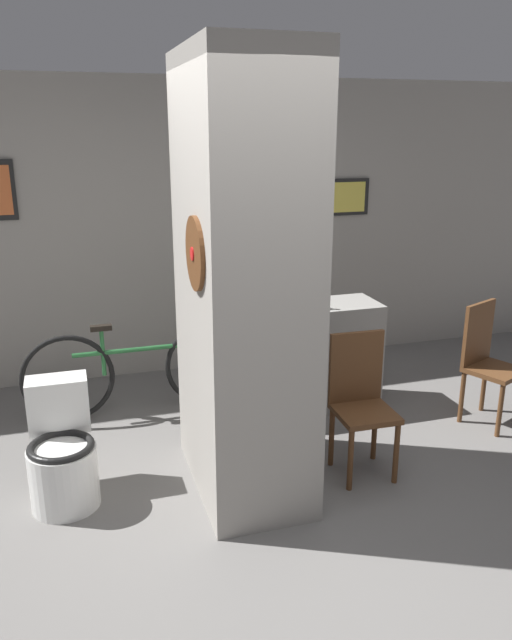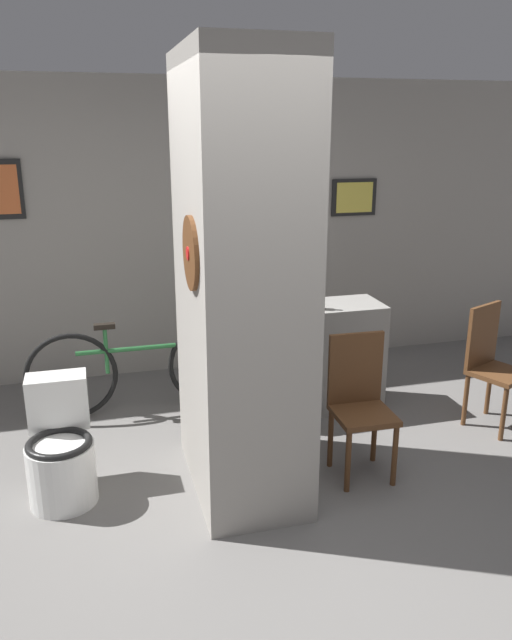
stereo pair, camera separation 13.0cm
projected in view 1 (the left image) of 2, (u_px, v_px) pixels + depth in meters
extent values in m
plane|color=slate|center=(287.00, 528.00, 3.56)|extent=(14.00, 14.00, 0.00)
cube|color=gray|center=(190.00, 230.00, 5.57)|extent=(8.00, 0.06, 2.60)
cube|color=black|center=(347.00, 197.00, 5.87)|extent=(0.44, 0.02, 0.34)
cube|color=#E0CC4C|center=(347.00, 197.00, 5.86)|extent=(0.36, 0.01, 0.28)
cube|color=black|center=(266.00, 166.00, 5.56)|extent=(0.28, 0.02, 0.38)
cube|color=#4C9959|center=(267.00, 166.00, 5.55)|extent=(0.23, 0.01, 0.31)
cube|color=gray|center=(243.00, 285.00, 3.65)|extent=(0.63, 1.10, 2.60)
cylinder|color=#593319|center=(195.00, 254.00, 3.28)|extent=(0.03, 0.40, 0.40)
cylinder|color=red|center=(192.00, 254.00, 3.28)|extent=(0.01, 0.07, 0.07)
cube|color=gray|center=(303.00, 357.00, 4.96)|extent=(1.21, 0.44, 0.86)
cylinder|color=white|center=(64.00, 477.00, 3.72)|extent=(0.41, 0.41, 0.38)
torus|color=black|center=(61.00, 447.00, 3.66)|extent=(0.39, 0.39, 0.04)
cube|color=white|center=(58.00, 404.00, 3.85)|extent=(0.37, 0.20, 0.34)
cylinder|color=brown|center=(350.00, 460.00, 3.87)|extent=(0.04, 0.04, 0.42)
cylinder|color=brown|center=(396.00, 453.00, 3.95)|extent=(0.04, 0.04, 0.42)
cylinder|color=brown|center=(332.00, 437.00, 4.16)|extent=(0.04, 0.04, 0.42)
cylinder|color=brown|center=(374.00, 431.00, 4.24)|extent=(0.04, 0.04, 0.42)
cube|color=brown|center=(365.00, 413.00, 3.99)|extent=(0.38, 0.38, 0.04)
cube|color=brown|center=(356.00, 367.00, 4.07)|extent=(0.37, 0.04, 0.48)
cylinder|color=brown|center=(500.00, 411.00, 4.54)|extent=(0.04, 0.04, 0.42)
cylinder|color=brown|center=(462.00, 397.00, 4.77)|extent=(0.04, 0.04, 0.42)
cylinder|color=brown|center=(484.00, 386.00, 4.97)|extent=(0.04, 0.04, 0.42)
cube|color=brown|center=(495.00, 370.00, 4.69)|extent=(0.48, 0.48, 0.04)
cube|color=brown|center=(478.00, 333.00, 4.73)|extent=(0.35, 0.17, 0.48)
torus|color=black|center=(68.00, 379.00, 4.74)|extent=(0.70, 0.04, 0.70)
torus|color=black|center=(208.00, 364.00, 5.05)|extent=(0.70, 0.04, 0.70)
cylinder|color=#266633|center=(139.00, 349.00, 4.84)|extent=(1.01, 0.04, 0.04)
cylinder|color=#266633|center=(103.00, 353.00, 4.76)|extent=(0.03, 0.03, 0.36)
cylinder|color=#266633|center=(201.00, 343.00, 4.98)|extent=(0.03, 0.03, 0.33)
cube|color=black|center=(101.00, 328.00, 4.70)|extent=(0.16, 0.06, 0.04)
cylinder|color=#262626|center=(201.00, 323.00, 4.93)|extent=(0.03, 0.42, 0.03)
cylinder|color=olive|center=(309.00, 297.00, 4.74)|extent=(0.08, 0.08, 0.18)
cylinder|color=olive|center=(310.00, 281.00, 4.70)|extent=(0.03, 0.03, 0.08)
sphere|color=#333333|center=(310.00, 275.00, 4.69)|extent=(0.03, 0.03, 0.03)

